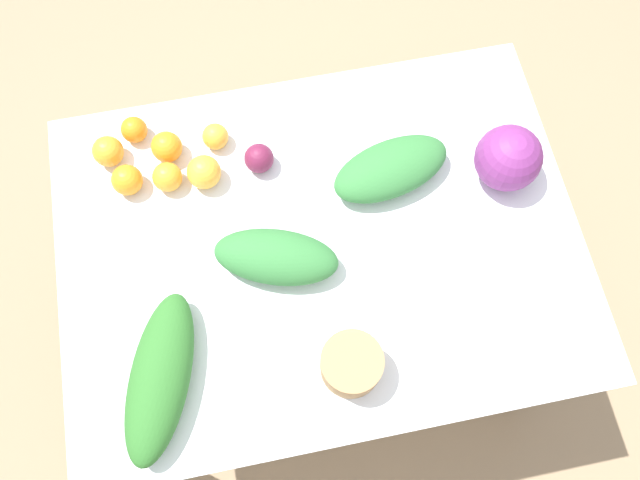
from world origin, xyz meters
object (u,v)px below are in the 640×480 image
(orange_1, at_px, (167,147))
(orange_5, at_px, (127,180))
(greens_bunch_beet_tops, at_px, (276,257))
(orange_6, at_px, (215,136))
(orange_3, at_px, (204,172))
(orange_4, at_px, (167,177))
(cabbage_purple, at_px, (508,158))
(orange_2, at_px, (134,130))
(greens_bunch_chard, at_px, (391,169))
(paper_bag, at_px, (351,364))
(orange_0, at_px, (108,151))
(beet_root, at_px, (259,158))
(greens_bunch_dandelion, at_px, (160,377))

(orange_1, distance_m, orange_5, 0.13)
(greens_bunch_beet_tops, height_order, orange_6, greens_bunch_beet_tops)
(orange_3, distance_m, orange_4, 0.09)
(cabbage_purple, distance_m, orange_2, 0.92)
(greens_bunch_chard, height_order, orange_4, greens_bunch_chard)
(greens_bunch_chard, xyz_separation_m, orange_2, (-0.60, 0.24, -0.01))
(orange_6, bearing_deg, paper_bag, -71.15)
(cabbage_purple, xyz_separation_m, greens_bunch_chard, (-0.27, 0.04, -0.03))
(orange_0, bearing_deg, orange_4, -35.71)
(orange_3, bearing_deg, greens_bunch_beet_tops, -61.69)
(greens_bunch_beet_tops, bearing_deg, beet_root, 89.48)
(orange_1, bearing_deg, greens_bunch_chard, -17.81)
(greens_bunch_dandelion, xyz_separation_m, greens_bunch_chard, (0.60, 0.39, -0.00))
(orange_1, height_order, orange_2, orange_1)
(orange_6, bearing_deg, greens_bunch_chard, -23.70)
(orange_1, bearing_deg, cabbage_purple, -14.90)
(orange_3, relative_size, orange_4, 1.15)
(greens_bunch_beet_tops, relative_size, orange_1, 3.76)
(greens_bunch_beet_tops, xyz_separation_m, orange_2, (-0.29, 0.41, -0.01))
(orange_5, bearing_deg, paper_bag, -51.02)
(greens_bunch_dandelion, bearing_deg, orange_4, 82.07)
(greens_bunch_chard, relative_size, orange_2, 4.52)
(cabbage_purple, xyz_separation_m, greens_bunch_beet_tops, (-0.58, -0.13, -0.03))
(orange_0, relative_size, orange_6, 1.15)
(cabbage_purple, relative_size, orange_3, 1.92)
(orange_0, height_order, orange_3, orange_3)
(greens_bunch_beet_tops, bearing_deg, greens_bunch_dandelion, -142.89)
(greens_bunch_dandelion, xyz_separation_m, orange_5, (-0.03, 0.49, -0.01))
(paper_bag, bearing_deg, orange_6, 108.85)
(greens_bunch_beet_tops, relative_size, beet_root, 3.96)
(orange_2, height_order, orange_4, orange_4)
(greens_bunch_chard, distance_m, orange_2, 0.65)
(greens_bunch_beet_tops, height_order, orange_3, greens_bunch_beet_tops)
(cabbage_purple, relative_size, beet_root, 2.19)
(greens_bunch_beet_tops, distance_m, orange_5, 0.42)
(paper_bag, relative_size, orange_0, 1.78)
(paper_bag, relative_size, beet_root, 1.85)
(greens_bunch_dandelion, relative_size, greens_bunch_beet_tops, 1.29)
(orange_1, height_order, orange_5, orange_1)
(greens_bunch_beet_tops, height_order, orange_1, greens_bunch_beet_tops)
(orange_5, bearing_deg, greens_bunch_beet_tops, -39.82)
(beet_root, distance_m, orange_2, 0.33)
(greens_bunch_beet_tops, relative_size, orange_6, 4.39)
(beet_root, relative_size, orange_4, 1.01)
(greens_bunch_chard, height_order, orange_5, greens_bunch_chard)
(cabbage_purple, xyz_separation_m, orange_2, (-0.88, 0.28, -0.05))
(greens_bunch_beet_tops, distance_m, greens_bunch_chard, 0.35)
(orange_0, relative_size, orange_2, 1.16)
(orange_0, relative_size, orange_3, 0.91)
(orange_1, distance_m, orange_6, 0.12)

